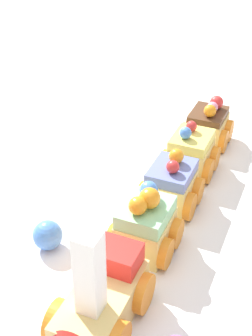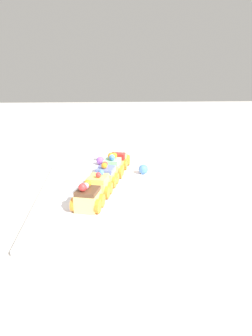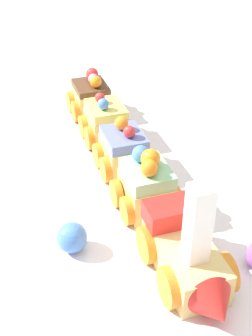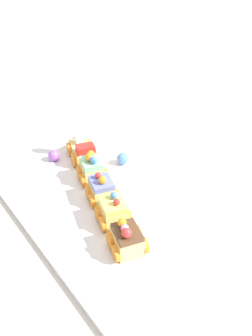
% 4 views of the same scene
% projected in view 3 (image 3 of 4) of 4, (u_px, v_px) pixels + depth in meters
% --- Properties ---
extents(ground_plane, '(10.00, 10.00, 0.00)m').
position_uv_depth(ground_plane, '(103.00, 200.00, 0.57)').
color(ground_plane, beige).
extents(display_board, '(0.66, 0.46, 0.01)m').
position_uv_depth(display_board, '(103.00, 196.00, 0.56)').
color(display_board, white).
rests_on(display_board, ground_plane).
extents(cake_train_locomotive, '(0.14, 0.09, 0.12)m').
position_uv_depth(cake_train_locomotive, '(189.00, 258.00, 0.43)').
color(cake_train_locomotive, '#E5C675').
rests_on(cake_train_locomotive, display_board).
extents(cake_car_mint, '(0.08, 0.08, 0.08)m').
position_uv_depth(cake_car_mint, '(147.00, 187.00, 0.52)').
color(cake_car_mint, '#E5C675').
rests_on(cake_car_mint, display_board).
extents(cake_car_blueberry, '(0.08, 0.08, 0.07)m').
position_uv_depth(cake_car_blueberry, '(124.00, 152.00, 0.59)').
color(cake_car_blueberry, '#E5C675').
rests_on(cake_car_blueberry, display_board).
extents(cake_car_lemon, '(0.08, 0.08, 0.07)m').
position_uv_depth(cake_car_lemon, '(106.00, 123.00, 0.65)').
color(cake_car_lemon, '#E5C675').
rests_on(cake_car_lemon, display_board).
extents(cake_car_chocolate, '(0.08, 0.08, 0.07)m').
position_uv_depth(cake_car_chocolate, '(91.00, 98.00, 0.71)').
color(cake_car_chocolate, '#E5C675').
rests_on(cake_car_chocolate, display_board).
extents(gumball_blue, '(0.03, 0.03, 0.03)m').
position_uv_depth(gumball_blue, '(72.00, 237.00, 0.47)').
color(gumball_blue, '#4C84E0').
rests_on(gumball_blue, display_board).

